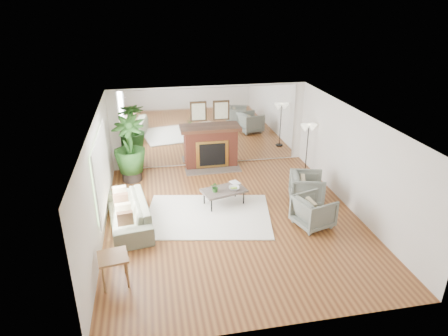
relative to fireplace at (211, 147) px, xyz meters
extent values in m
plane|color=#5F3018|center=(0.00, -3.26, -0.66)|extent=(7.00, 7.00, 0.00)
cube|color=silver|center=(-2.99, -3.26, 0.59)|extent=(0.02, 7.00, 2.50)
cube|color=silver|center=(2.99, -3.26, 0.59)|extent=(0.02, 7.00, 2.50)
cube|color=silver|center=(0.00, 0.23, 0.59)|extent=(6.00, 0.02, 2.50)
cube|color=silver|center=(0.00, 0.21, 0.59)|extent=(5.40, 0.04, 2.40)
cube|color=#B2E09E|center=(-2.96, -2.86, 0.69)|extent=(0.04, 2.40, 1.50)
cube|color=maroon|center=(0.00, 0.02, -0.06)|extent=(1.60, 0.40, 1.20)
cube|color=gold|center=(0.00, -0.19, -0.18)|extent=(1.00, 0.04, 0.85)
cube|color=black|center=(0.00, -0.21, -0.18)|extent=(0.80, 0.04, 0.70)
cube|color=brown|center=(0.00, -0.33, -0.64)|extent=(1.70, 0.55, 0.03)
cube|color=#462416|center=(0.00, 0.00, 0.56)|extent=(1.85, 0.46, 0.10)
cube|color=black|center=(-0.35, 0.17, 1.09)|extent=(0.50, 0.04, 0.60)
cube|color=black|center=(0.35, 0.17, 1.09)|extent=(0.50, 0.04, 0.60)
cube|color=white|center=(-0.58, -3.04, -0.64)|extent=(3.33, 2.65, 0.03)
cube|color=brown|center=(-0.09, -2.54, -0.25)|extent=(1.22, 0.90, 0.05)
cylinder|color=black|center=(-0.46, -2.88, -0.47)|extent=(0.03, 0.03, 0.38)
cylinder|color=black|center=(0.41, -2.64, -0.47)|extent=(0.03, 0.03, 0.38)
cylinder|color=black|center=(-0.58, -2.45, -0.47)|extent=(0.03, 0.03, 0.38)
cylinder|color=black|center=(0.29, -2.20, -0.47)|extent=(0.03, 0.03, 0.38)
imported|color=gray|center=(-2.45, -3.08, -0.34)|extent=(1.15, 2.27, 0.63)
imported|color=slate|center=(2.05, -2.76, -0.27)|extent=(1.06, 1.04, 0.78)
imported|color=slate|center=(1.76, -3.91, -0.29)|extent=(1.01, 0.99, 0.74)
cube|color=#95623B|center=(-2.65, -5.15, -0.08)|extent=(0.61, 0.61, 0.04)
cylinder|color=#95623B|center=(-2.83, -5.39, -0.37)|extent=(0.04, 0.04, 0.57)
cylinder|color=#95623B|center=(-2.41, -5.32, -0.37)|extent=(0.04, 0.04, 0.57)
cylinder|color=#95623B|center=(-2.89, -4.97, -0.37)|extent=(0.04, 0.04, 0.57)
cylinder|color=#95623B|center=(-2.47, -4.90, -0.37)|extent=(0.04, 0.04, 0.57)
cylinder|color=#2A231F|center=(-2.43, -0.56, -0.46)|extent=(0.56, 0.56, 0.40)
imported|color=#2E5D22|center=(-2.43, -0.56, 0.44)|extent=(1.12, 1.12, 1.64)
cylinder|color=black|center=(2.70, -1.05, -0.64)|extent=(0.26, 0.26, 0.04)
cylinder|color=black|center=(2.70, -1.05, 0.08)|extent=(0.03, 0.03, 1.48)
cone|color=white|center=(2.59, -1.05, 0.78)|extent=(0.28, 0.28, 0.20)
cone|color=white|center=(2.81, -1.05, 0.78)|extent=(0.28, 0.28, 0.20)
imported|color=#2E5D22|center=(-0.32, -2.62, -0.09)|extent=(0.28, 0.25, 0.27)
imported|color=#95623B|center=(0.17, -2.58, -0.19)|extent=(0.32, 0.32, 0.07)
imported|color=#95623B|center=(0.18, -2.25, -0.21)|extent=(0.29, 0.34, 0.02)
camera|label=1|loc=(-1.79, -11.44, 4.30)|focal=32.00mm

